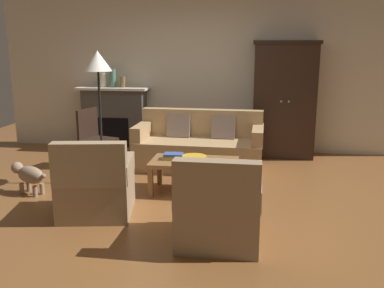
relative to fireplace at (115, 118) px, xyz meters
name	(u,v)px	position (x,y,z in m)	size (l,w,h in m)	color
ground_plane	(178,196)	(1.55, -2.30, -0.57)	(9.60, 9.60, 0.00)	brown
back_wall	(203,71)	(1.55, 0.25, 0.83)	(7.20, 0.10, 2.80)	silver
fireplace	(115,118)	(0.00, 0.00, 0.00)	(1.26, 0.48, 1.12)	#4C4947
armoire	(284,100)	(2.95, -0.08, 0.39)	(1.06, 0.57, 1.91)	black
couch	(199,147)	(1.65, -0.97, -0.25)	(1.94, 0.90, 0.86)	tan
coffee_table	(194,165)	(1.74, -2.12, -0.20)	(1.10, 0.60, 0.42)	olive
fruit_bowl	(194,158)	(1.73, -2.11, -0.12)	(0.33, 0.33, 0.05)	gold
book_stack	(173,156)	(1.46, -2.09, -0.11)	(0.25, 0.18, 0.08)	gold
mantel_vase_cream	(103,80)	(-0.18, -0.02, 0.68)	(0.12, 0.12, 0.25)	beige
mantel_vase_jade	(113,78)	(0.00, -0.02, 0.71)	(0.11, 0.11, 0.32)	slate
mantel_vase_bronze	(123,82)	(0.18, -0.02, 0.65)	(0.10, 0.10, 0.19)	olive
armchair_near_left	(96,187)	(0.76, -3.01, -0.25)	(0.89, 0.89, 0.88)	#997F60
armchair_near_right	(219,212)	(2.16, -3.51, -0.25)	(0.79, 0.78, 0.88)	#997F60
side_chair_wooden	(94,134)	(0.06, -1.18, -0.06)	(0.56, 0.56, 0.90)	black
floor_lamp	(98,69)	(0.46, -1.94, 0.97)	(0.36, 0.36, 1.77)	black
dog	(29,175)	(-0.32, -2.47, -0.32)	(0.54, 0.33, 0.39)	gray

